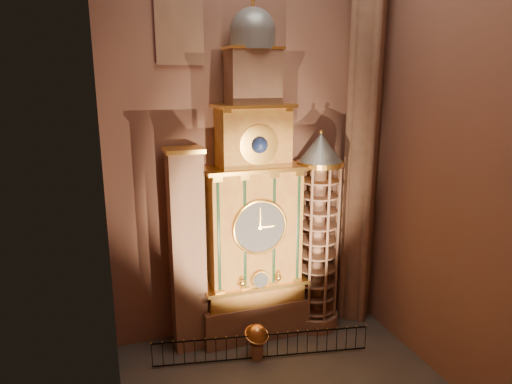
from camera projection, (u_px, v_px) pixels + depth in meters
name	position (u px, v px, depth m)	size (l,w,h in m)	color
wall_back	(247.00, 126.00, 22.79)	(22.00, 22.00, 0.00)	#8A5A4A
wall_left	(101.00, 151.00, 15.08)	(22.00, 22.00, 0.00)	#8A5A4A
wall_right	(445.00, 134.00, 19.50)	(22.00, 22.00, 0.00)	#8A5A4A
astronomical_clock	(253.00, 214.00, 22.90)	(5.60, 2.41, 16.70)	#8C634C
portrait_tower	(187.00, 251.00, 22.22)	(1.80, 1.60, 10.20)	#8C634C
stair_turret	(318.00, 235.00, 24.11)	(2.50, 2.50, 10.80)	#8C634C
gothic_pier	(363.00, 124.00, 23.80)	(2.04, 2.04, 22.00)	#8C634C
stained_glass_window	(178.00, 5.00, 20.35)	(2.20, 0.14, 5.20)	navy
celestial_globe	(257.00, 338.00, 22.13)	(1.45, 1.40, 1.75)	#8C634C
iron_railing	(262.00, 346.00, 22.08)	(10.31, 1.97, 1.27)	black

